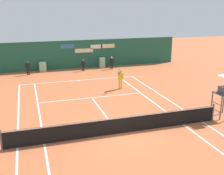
% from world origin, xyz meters
% --- Properties ---
extents(ground_plane, '(80.00, 80.00, 0.01)m').
position_xyz_m(ground_plane, '(-0.00, 0.58, 0.00)').
color(ground_plane, '#BC6038').
extents(tennis_net, '(12.10, 0.10, 1.07)m').
position_xyz_m(tennis_net, '(0.00, 0.00, 0.51)').
color(tennis_net, '#4C4C51').
rests_on(tennis_net, ground_plane).
extents(sponsor_back_wall, '(25.00, 1.02, 3.08)m').
position_xyz_m(sponsor_back_wall, '(0.01, 16.97, 1.49)').
color(sponsor_back_wall, '#1E5642').
rests_on(sponsor_back_wall, ground_plane).
extents(umpire_chair, '(1.00, 1.00, 2.62)m').
position_xyz_m(umpire_chair, '(7.00, 0.43, 1.67)').
color(umpire_chair, '#47474C').
rests_on(umpire_chair, ground_plane).
extents(player_on_baseline, '(0.69, 0.68, 1.87)m').
position_xyz_m(player_on_baseline, '(2.83, 7.95, 1.00)').
color(player_on_baseline, yellow).
rests_on(player_on_baseline, ground_plane).
extents(ball_kid_centre_post, '(0.46, 0.19, 1.37)m').
position_xyz_m(ball_kid_centre_post, '(4.35, 15.33, 0.79)').
color(ball_kid_centre_post, black).
rests_on(ball_kid_centre_post, ground_plane).
extents(ball_kid_right_post, '(0.41, 0.18, 1.25)m').
position_xyz_m(ball_kid_right_post, '(1.19, 15.33, 0.72)').
color(ball_kid_right_post, black).
rests_on(ball_kid_right_post, ground_plane).
extents(ball_kid_left_post, '(0.46, 0.20, 1.39)m').
position_xyz_m(ball_kid_left_post, '(-4.42, 15.33, 0.80)').
color(ball_kid_left_post, black).
rests_on(ball_kid_left_post, ground_plane).
extents(tennis_ball_near_service_line, '(0.07, 0.07, 0.07)m').
position_xyz_m(tennis_ball_near_service_line, '(-0.82, 10.99, 0.03)').
color(tennis_ball_near_service_line, '#CCE033').
rests_on(tennis_ball_near_service_line, ground_plane).
extents(tennis_ball_by_sideline, '(0.07, 0.07, 0.07)m').
position_xyz_m(tennis_ball_by_sideline, '(0.34, 8.57, 0.03)').
color(tennis_ball_by_sideline, '#CCE033').
rests_on(tennis_ball_by_sideline, ground_plane).
extents(tennis_ball_mid_court, '(0.07, 0.07, 0.07)m').
position_xyz_m(tennis_ball_mid_court, '(1.11, 1.80, 0.03)').
color(tennis_ball_mid_court, '#CCE033').
rests_on(tennis_ball_mid_court, ground_plane).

